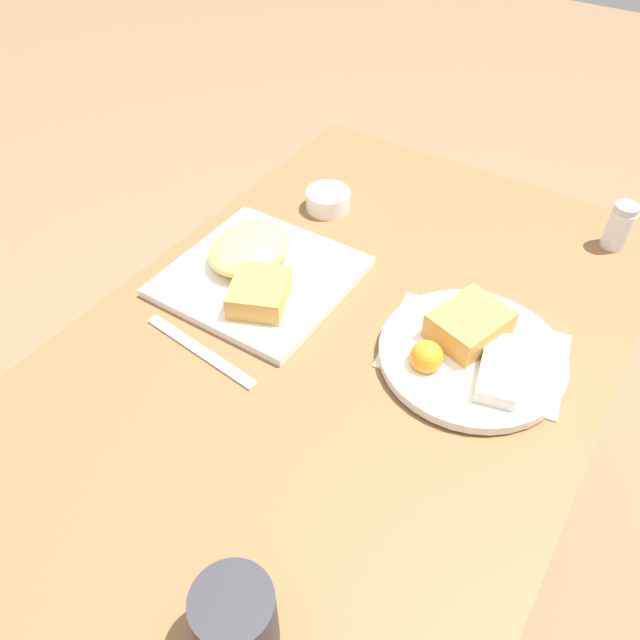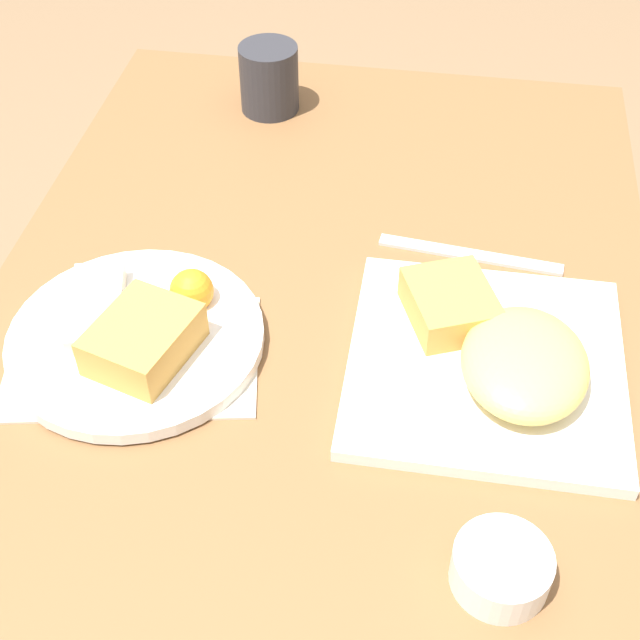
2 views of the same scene
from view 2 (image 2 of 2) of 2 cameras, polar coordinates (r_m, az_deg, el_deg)
dining_table at (r=0.96m, az=-0.49°, el=-4.33°), size 1.04×0.69×0.72m
menu_card at (r=0.88m, az=-11.83°, el=-2.33°), size 0.20×0.26×0.00m
plate_square_near at (r=0.85m, az=11.14°, el=-2.26°), size 0.26×0.26×0.06m
plate_oval_far at (r=0.87m, az=-11.57°, el=-0.80°), size 0.25×0.25×0.05m
sauce_ramekin at (r=0.72m, az=11.53°, el=-15.26°), size 0.08×0.08×0.03m
butter_knife at (r=0.98m, az=9.58°, el=4.14°), size 0.04×0.20×0.00m
coffee_mug at (r=1.19m, az=-3.28°, el=15.18°), size 0.08×0.08×0.09m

